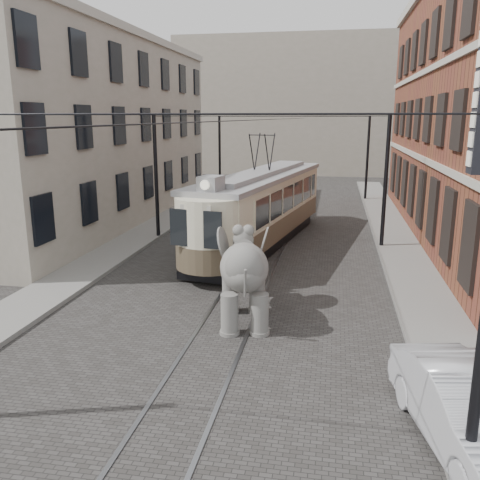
# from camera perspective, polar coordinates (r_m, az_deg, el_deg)

# --- Properties ---
(ground) EXTENTS (120.00, 120.00, 0.00)m
(ground) POSITION_cam_1_polar(r_m,az_deg,el_deg) (18.69, 1.00, -4.75)
(ground) COLOR #3A3735
(tram_rails) EXTENTS (1.54, 80.00, 0.02)m
(tram_rails) POSITION_cam_1_polar(r_m,az_deg,el_deg) (18.69, 1.00, -4.72)
(tram_rails) COLOR slate
(tram_rails) RESTS_ON ground
(sidewalk_right) EXTENTS (2.00, 60.00, 0.15)m
(sidewalk_right) POSITION_cam_1_polar(r_m,az_deg,el_deg) (18.69, 19.54, -5.33)
(sidewalk_right) COLOR slate
(sidewalk_right) RESTS_ON ground
(sidewalk_left) EXTENTS (2.00, 60.00, 0.15)m
(sidewalk_left) POSITION_cam_1_polar(r_m,az_deg,el_deg) (20.70, -17.06, -3.31)
(sidewalk_left) COLOR slate
(sidewalk_left) RESTS_ON ground
(stucco_building) EXTENTS (7.00, 24.00, 10.00)m
(stucco_building) POSITION_cam_1_polar(r_m,az_deg,el_deg) (30.83, -16.66, 11.43)
(stucco_building) COLOR gray
(stucco_building) RESTS_ON ground
(distant_block) EXTENTS (28.00, 10.00, 14.00)m
(distant_block) POSITION_cam_1_polar(r_m,az_deg,el_deg) (57.57, 7.87, 14.64)
(distant_block) COLOR gray
(distant_block) RESTS_ON ground
(catenary) EXTENTS (11.00, 30.20, 6.00)m
(catenary) POSITION_cam_1_polar(r_m,az_deg,el_deg) (22.89, 2.63, 6.36)
(catenary) COLOR black
(catenary) RESTS_ON ground
(tram) EXTENTS (4.95, 13.27, 5.16)m
(tram) POSITION_cam_1_polar(r_m,az_deg,el_deg) (23.66, 2.46, 5.58)
(tram) COLOR beige
(tram) RESTS_ON ground
(elephant) EXTENTS (3.15, 4.67, 2.63)m
(elephant) POSITION_cam_1_polar(r_m,az_deg,el_deg) (14.72, 0.47, -4.51)
(elephant) COLOR slate
(elephant) RESTS_ON ground
(parked_car) EXTENTS (2.51, 4.73, 1.48)m
(parked_car) POSITION_cam_1_polar(r_m,az_deg,el_deg) (10.48, 24.49, -17.22)
(parked_car) COLOR #B7B7BC
(parked_car) RESTS_ON ground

